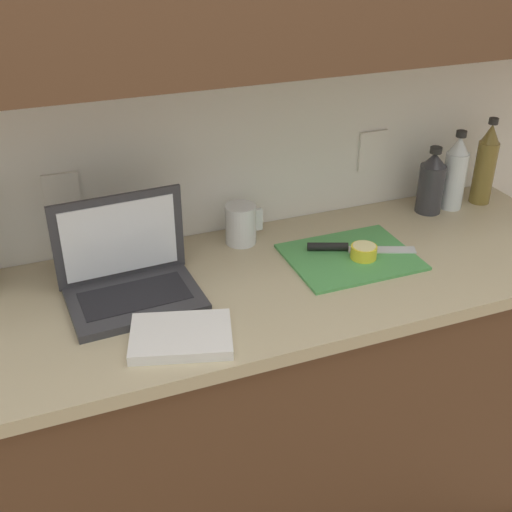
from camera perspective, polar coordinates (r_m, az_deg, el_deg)
wall_back at (r=1.56m, az=-8.52°, el=21.38°), size 5.20×0.38×2.60m
counter_unit at (r=1.86m, az=-4.85°, el=-15.03°), size 2.19×0.60×0.92m
laptop at (r=1.57m, az=-11.24°, el=-1.58°), size 0.32×0.24×0.24m
cutting_board at (r=1.73m, az=8.39°, el=-0.08°), size 0.33×0.27×0.01m
knife at (r=1.75m, az=7.69°, el=0.76°), size 0.28×0.13×0.02m
lemon_half_cut at (r=1.72m, az=9.55°, el=0.38°), size 0.07×0.07×0.04m
bottle_green_soda at (r=2.01m, az=15.31°, el=6.27°), size 0.08×0.08×0.21m
bottle_oil_tall at (r=2.05m, az=17.27°, el=7.02°), size 0.07×0.07×0.25m
bottle_water_clear at (r=2.11m, az=19.72°, el=7.65°), size 0.06×0.06×0.27m
measuring_cup at (r=1.77m, az=-1.34°, el=2.85°), size 0.11×0.09×0.11m
dish_towel at (r=1.42m, az=-6.68°, el=-7.09°), size 0.26×0.21×0.02m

